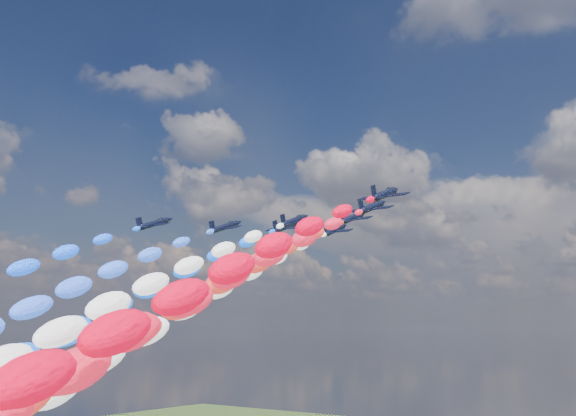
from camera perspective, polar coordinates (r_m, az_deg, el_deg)
The scene contains 14 objects.
jet_0 at distance 144.02m, azimuth -11.00°, elevation -1.28°, with size 8.19×10.98×2.42m, color black, non-canonical shape.
jet_1 at distance 146.32m, azimuth -5.23°, elevation -1.56°, with size 8.19×10.98×2.42m, color black, non-canonical shape.
jet_2 at distance 145.42m, azimuth -0.19°, elevation -1.54°, with size 8.19×10.98×2.42m, color black, non-canonical shape.
trail_2 at distance 104.28m, azimuth -19.89°, elevation -11.70°, with size 6.12×111.39×54.11m, color blue, non-canonical shape.
jet_3 at distance 137.60m, azimuth 0.49°, elevation -1.06°, with size 8.19×10.98×2.42m, color black, non-canonical shape.
trail_3 at distance 96.27m, azimuth -20.55°, elevation -11.85°, with size 6.12×111.39×54.11m, color white, non-canonical shape.
jet_4 at distance 150.58m, azimuth 3.90°, elevation -1.81°, with size 8.19×10.98×2.42m, color black, non-canonical shape.
trail_4 at distance 105.94m, azimuth -13.40°, elevation -11.98°, with size 6.12×111.39×54.11m, color white, non-canonical shape.
jet_5 at distance 134.20m, azimuth 5.32°, elevation -0.79°, with size 8.19×10.98×2.42m, color black, non-canonical shape.
trail_5 at distance 89.10m, azimuth -14.50°, elevation -12.37°, with size 6.12×111.39×54.11m, color red, non-canonical shape.
jet_6 at distance 123.05m, azimuth 6.90°, elevation 0.07°, with size 8.19×10.98×2.42m, color black, non-canonical shape.
trail_6 at distance 77.27m, azimuth -14.96°, elevation -12.76°, with size 6.12×111.39×54.11m, color red, non-canonical shape.
jet_7 at distance 111.59m, azimuth 7.94°, elevation 1.13°, with size 8.19×10.98×2.42m, color black, non-canonical shape.
trail_7 at distance 65.73m, azimuth -17.11°, elevation -13.21°, with size 6.12×111.39×54.11m, color red, non-canonical shape.
Camera 1 is at (79.59, -102.04, 70.54)m, focal length 43.19 mm.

